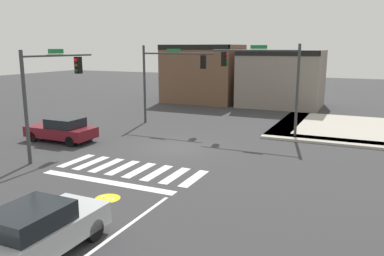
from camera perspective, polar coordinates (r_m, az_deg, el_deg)
ground_plane at (r=22.83m, az=-2.70°, el=-2.88°), size 120.00×120.00×0.00m
crosswalk_near at (r=19.10m, az=-8.92°, el=-5.93°), size 7.16×2.45×0.01m
lane_markings at (r=13.14m, az=-23.59°, el=-15.26°), size 6.80×20.25×0.01m
bike_detector_marking at (r=15.70m, az=-12.26°, el=-10.03°), size 0.99×0.99×0.01m
curb_corner_northeast at (r=29.63m, az=20.89°, el=-0.10°), size 10.00×10.60×0.15m
storefront_row at (r=40.62m, az=7.05°, el=7.62°), size 16.01×6.24×6.02m
traffic_signal_northeast at (r=25.84m, az=10.56°, el=8.04°), size 5.83×0.32×5.98m
traffic_signal_southwest at (r=21.88m, az=-19.91°, el=6.39°), size 0.32×5.23×5.67m
traffic_signal_northwest at (r=29.11m, az=-3.40°, el=8.32°), size 5.72×0.32×5.90m
car_silver at (r=11.83m, az=-22.32°, el=-14.10°), size 1.84×4.57×1.54m
car_maroon at (r=25.47m, az=-18.51°, el=-0.23°), size 4.39×1.90×1.49m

